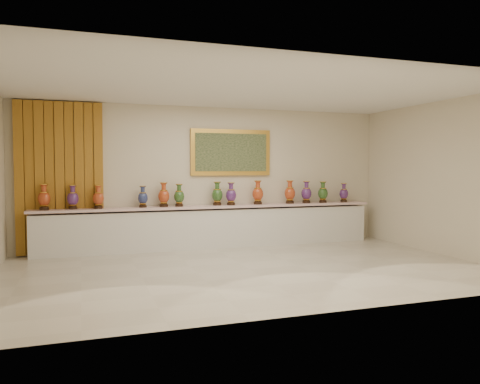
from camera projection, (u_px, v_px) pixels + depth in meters
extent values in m
plane|color=beige|center=(249.00, 269.00, 7.82)|extent=(8.00, 8.00, 0.00)
plane|color=beige|center=(210.00, 177.00, 10.11)|extent=(8.00, 0.00, 8.00)
plane|color=beige|center=(444.00, 178.00, 9.03)|extent=(0.00, 5.00, 5.00)
plane|color=white|center=(249.00, 88.00, 7.67)|extent=(8.00, 8.00, 0.00)
cube|color=#C18429|center=(60.00, 178.00, 9.08)|extent=(1.64, 0.14, 2.95)
cube|color=gold|center=(231.00, 152.00, 10.19)|extent=(1.80, 0.06, 1.00)
cube|color=black|center=(232.00, 152.00, 10.16)|extent=(1.62, 0.02, 0.82)
cube|color=white|center=(213.00, 229.00, 9.95)|extent=(7.20, 0.42, 0.81)
cube|color=beige|center=(213.00, 207.00, 9.90)|extent=(7.28, 0.48, 0.05)
cylinder|color=black|center=(44.00, 209.00, 8.85)|extent=(0.17, 0.17, 0.05)
cone|color=gold|center=(44.00, 206.00, 8.85)|extent=(0.15, 0.15, 0.03)
ellipsoid|color=maroon|center=(44.00, 199.00, 8.84)|extent=(0.30, 0.30, 0.29)
cylinder|color=gold|center=(44.00, 192.00, 8.83)|extent=(0.16, 0.16, 0.01)
cylinder|color=maroon|center=(44.00, 189.00, 8.83)|extent=(0.09, 0.09, 0.10)
cone|color=maroon|center=(44.00, 185.00, 8.83)|extent=(0.16, 0.16, 0.04)
cylinder|color=gold|center=(44.00, 184.00, 8.83)|extent=(0.16, 0.16, 0.01)
cylinder|color=black|center=(73.00, 208.00, 9.04)|extent=(0.17, 0.17, 0.05)
cone|color=gold|center=(73.00, 205.00, 9.04)|extent=(0.14, 0.14, 0.03)
ellipsoid|color=#290C4D|center=(73.00, 199.00, 9.03)|extent=(0.22, 0.22, 0.27)
cylinder|color=gold|center=(73.00, 193.00, 9.02)|extent=(0.15, 0.15, 0.01)
cylinder|color=#290C4D|center=(73.00, 190.00, 9.02)|extent=(0.09, 0.09, 0.10)
cone|color=#290C4D|center=(73.00, 186.00, 9.02)|extent=(0.15, 0.15, 0.04)
cylinder|color=gold|center=(73.00, 185.00, 9.02)|extent=(0.15, 0.15, 0.01)
cylinder|color=black|center=(98.00, 207.00, 9.15)|extent=(0.16, 0.16, 0.05)
cone|color=gold|center=(98.00, 205.00, 9.15)|extent=(0.14, 0.14, 0.03)
ellipsoid|color=maroon|center=(98.00, 198.00, 9.14)|extent=(0.27, 0.27, 0.27)
cylinder|color=gold|center=(98.00, 193.00, 9.14)|extent=(0.15, 0.15, 0.01)
cylinder|color=maroon|center=(98.00, 190.00, 9.13)|extent=(0.09, 0.09, 0.10)
cone|color=maroon|center=(98.00, 186.00, 9.13)|extent=(0.15, 0.15, 0.04)
cylinder|color=gold|center=(98.00, 185.00, 9.13)|extent=(0.15, 0.15, 0.01)
cylinder|color=black|center=(143.00, 206.00, 9.44)|extent=(0.15, 0.15, 0.04)
cone|color=gold|center=(143.00, 204.00, 9.44)|extent=(0.13, 0.13, 0.03)
ellipsoid|color=#0A1445|center=(143.00, 198.00, 9.43)|extent=(0.27, 0.27, 0.25)
cylinder|color=gold|center=(143.00, 193.00, 9.43)|extent=(0.14, 0.14, 0.01)
cylinder|color=#0A1445|center=(143.00, 190.00, 9.42)|extent=(0.08, 0.08, 0.09)
cone|color=#0A1445|center=(143.00, 187.00, 9.42)|extent=(0.14, 0.14, 0.03)
cylinder|color=gold|center=(143.00, 186.00, 9.42)|extent=(0.14, 0.14, 0.01)
cylinder|color=black|center=(164.00, 206.00, 9.58)|extent=(0.18, 0.18, 0.05)
cone|color=gold|center=(164.00, 203.00, 9.58)|extent=(0.15, 0.15, 0.03)
ellipsoid|color=maroon|center=(164.00, 196.00, 9.57)|extent=(0.30, 0.30, 0.29)
cylinder|color=gold|center=(164.00, 190.00, 9.57)|extent=(0.16, 0.16, 0.01)
cylinder|color=maroon|center=(164.00, 187.00, 9.56)|extent=(0.09, 0.09, 0.10)
cone|color=maroon|center=(164.00, 184.00, 9.56)|extent=(0.16, 0.16, 0.04)
cylinder|color=gold|center=(164.00, 183.00, 9.56)|extent=(0.16, 0.16, 0.01)
cylinder|color=black|center=(179.00, 205.00, 9.66)|extent=(0.16, 0.16, 0.05)
cone|color=gold|center=(179.00, 203.00, 9.66)|extent=(0.14, 0.14, 0.03)
ellipsoid|color=black|center=(179.00, 197.00, 9.65)|extent=(0.28, 0.28, 0.27)
cylinder|color=gold|center=(179.00, 191.00, 9.65)|extent=(0.15, 0.15, 0.01)
cylinder|color=black|center=(179.00, 188.00, 9.64)|extent=(0.09, 0.09, 0.10)
cone|color=black|center=(179.00, 185.00, 9.64)|extent=(0.15, 0.15, 0.04)
cylinder|color=gold|center=(179.00, 184.00, 9.64)|extent=(0.15, 0.15, 0.01)
cylinder|color=black|center=(217.00, 204.00, 9.96)|extent=(0.18, 0.18, 0.05)
cone|color=gold|center=(217.00, 201.00, 9.96)|extent=(0.16, 0.16, 0.03)
ellipsoid|color=black|center=(217.00, 195.00, 9.95)|extent=(0.29, 0.29, 0.29)
cylinder|color=gold|center=(217.00, 189.00, 9.94)|extent=(0.16, 0.16, 0.01)
cylinder|color=black|center=(217.00, 186.00, 9.94)|extent=(0.09, 0.09, 0.11)
cone|color=black|center=(217.00, 183.00, 9.93)|extent=(0.16, 0.16, 0.04)
cylinder|color=gold|center=(217.00, 182.00, 9.93)|extent=(0.16, 0.16, 0.01)
cylinder|color=black|center=(231.00, 204.00, 10.01)|extent=(0.17, 0.17, 0.05)
cone|color=gold|center=(231.00, 201.00, 10.01)|extent=(0.15, 0.15, 0.03)
ellipsoid|color=#290C4D|center=(231.00, 195.00, 10.00)|extent=(0.28, 0.28, 0.28)
cylinder|color=gold|center=(231.00, 190.00, 9.99)|extent=(0.15, 0.15, 0.01)
cylinder|color=#290C4D|center=(231.00, 187.00, 9.99)|extent=(0.09, 0.09, 0.10)
cone|color=#290C4D|center=(231.00, 184.00, 9.99)|extent=(0.15, 0.15, 0.04)
cylinder|color=gold|center=(231.00, 183.00, 9.98)|extent=(0.16, 0.16, 0.01)
cylinder|color=black|center=(258.00, 203.00, 10.25)|extent=(0.18, 0.18, 0.05)
cone|color=gold|center=(258.00, 200.00, 10.25)|extent=(0.16, 0.16, 0.03)
ellipsoid|color=maroon|center=(258.00, 194.00, 10.24)|extent=(0.27, 0.27, 0.30)
cylinder|color=gold|center=(258.00, 188.00, 10.23)|extent=(0.17, 0.17, 0.01)
cylinder|color=maroon|center=(258.00, 185.00, 10.23)|extent=(0.10, 0.10, 0.11)
cone|color=maroon|center=(258.00, 182.00, 10.22)|extent=(0.17, 0.17, 0.04)
cylinder|color=gold|center=(258.00, 181.00, 10.22)|extent=(0.17, 0.17, 0.01)
cylinder|color=black|center=(290.00, 202.00, 10.48)|extent=(0.18, 0.18, 0.05)
cone|color=gold|center=(290.00, 200.00, 10.47)|extent=(0.16, 0.16, 0.03)
ellipsoid|color=maroon|center=(290.00, 193.00, 10.47)|extent=(0.28, 0.28, 0.30)
cylinder|color=gold|center=(290.00, 188.00, 10.46)|extent=(0.16, 0.16, 0.01)
cylinder|color=maroon|center=(290.00, 185.00, 10.46)|extent=(0.10, 0.10, 0.11)
cone|color=maroon|center=(290.00, 182.00, 10.45)|extent=(0.16, 0.16, 0.04)
cylinder|color=gold|center=(290.00, 181.00, 10.45)|extent=(0.17, 0.17, 0.01)
cylinder|color=black|center=(306.00, 202.00, 10.61)|extent=(0.18, 0.18, 0.05)
cone|color=gold|center=(306.00, 199.00, 10.61)|extent=(0.15, 0.15, 0.03)
ellipsoid|color=#290C4D|center=(306.00, 193.00, 10.60)|extent=(0.27, 0.27, 0.29)
cylinder|color=gold|center=(306.00, 188.00, 10.59)|extent=(0.16, 0.16, 0.01)
cylinder|color=#290C4D|center=(306.00, 185.00, 10.59)|extent=(0.09, 0.09, 0.10)
cone|color=#290C4D|center=(306.00, 182.00, 10.59)|extent=(0.16, 0.16, 0.04)
cylinder|color=gold|center=(306.00, 181.00, 10.58)|extent=(0.16, 0.16, 0.01)
cylinder|color=black|center=(323.00, 202.00, 10.71)|extent=(0.17, 0.17, 0.05)
cone|color=gold|center=(323.00, 199.00, 10.70)|extent=(0.15, 0.15, 0.03)
ellipsoid|color=black|center=(323.00, 193.00, 10.70)|extent=(0.26, 0.26, 0.28)
cylinder|color=gold|center=(323.00, 188.00, 10.69)|extent=(0.15, 0.15, 0.01)
cylinder|color=black|center=(323.00, 186.00, 10.69)|extent=(0.09, 0.09, 0.10)
cone|color=black|center=(323.00, 183.00, 10.68)|extent=(0.15, 0.15, 0.04)
cylinder|color=gold|center=(323.00, 182.00, 10.68)|extent=(0.16, 0.16, 0.01)
cylinder|color=black|center=(344.00, 201.00, 10.91)|extent=(0.15, 0.15, 0.04)
cone|color=gold|center=(344.00, 199.00, 10.90)|extent=(0.14, 0.14, 0.03)
ellipsoid|color=#290C4D|center=(344.00, 194.00, 10.90)|extent=(0.23, 0.23, 0.25)
cylinder|color=gold|center=(344.00, 189.00, 10.89)|extent=(0.14, 0.14, 0.01)
cylinder|color=#290C4D|center=(344.00, 187.00, 10.89)|extent=(0.08, 0.08, 0.09)
cone|color=#290C4D|center=(344.00, 184.00, 10.89)|extent=(0.14, 0.14, 0.03)
cylinder|color=gold|center=(344.00, 183.00, 10.89)|extent=(0.14, 0.14, 0.01)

